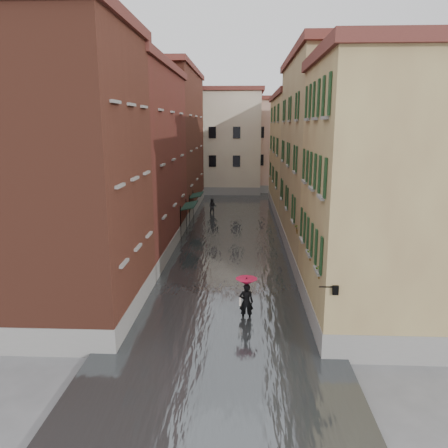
# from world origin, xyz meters

# --- Properties ---
(ground) EXTENTS (120.00, 120.00, 0.00)m
(ground) POSITION_xyz_m (0.00, 0.00, 0.00)
(ground) COLOR #5C5C5E
(ground) RESTS_ON ground
(floodwater) EXTENTS (10.00, 60.00, 0.20)m
(floodwater) POSITION_xyz_m (0.00, 13.00, 0.10)
(floodwater) COLOR #414548
(floodwater) RESTS_ON ground
(building_left_near) EXTENTS (6.00, 8.00, 13.00)m
(building_left_near) POSITION_xyz_m (-7.00, -2.00, 6.50)
(building_left_near) COLOR brown
(building_left_near) RESTS_ON ground
(building_left_mid) EXTENTS (6.00, 14.00, 12.50)m
(building_left_mid) POSITION_xyz_m (-7.00, 9.00, 6.25)
(building_left_mid) COLOR #5D211D
(building_left_mid) RESTS_ON ground
(building_left_far) EXTENTS (6.00, 16.00, 14.00)m
(building_left_far) POSITION_xyz_m (-7.00, 24.00, 7.00)
(building_left_far) COLOR brown
(building_left_far) RESTS_ON ground
(building_right_near) EXTENTS (6.00, 8.00, 11.50)m
(building_right_near) POSITION_xyz_m (7.00, -2.00, 5.75)
(building_right_near) COLOR olive
(building_right_near) RESTS_ON ground
(building_right_mid) EXTENTS (6.00, 14.00, 13.00)m
(building_right_mid) POSITION_xyz_m (7.00, 9.00, 6.50)
(building_right_mid) COLOR #97875C
(building_right_mid) RESTS_ON ground
(building_right_far) EXTENTS (6.00, 16.00, 11.50)m
(building_right_far) POSITION_xyz_m (7.00, 24.00, 5.75)
(building_right_far) COLOR olive
(building_right_far) RESTS_ON ground
(building_end_cream) EXTENTS (12.00, 9.00, 13.00)m
(building_end_cream) POSITION_xyz_m (-3.00, 38.00, 6.50)
(building_end_cream) COLOR beige
(building_end_cream) RESTS_ON ground
(building_end_pink) EXTENTS (10.00, 9.00, 12.00)m
(building_end_pink) POSITION_xyz_m (6.00, 40.00, 6.00)
(building_end_pink) COLOR tan
(building_end_pink) RESTS_ON ground
(awning_near) EXTENTS (1.09, 3.40, 2.80)m
(awning_near) POSITION_xyz_m (-3.48, 13.38, 2.48)
(awning_near) COLOR black
(awning_near) RESTS_ON ground
(awning_far) EXTENTS (1.09, 2.93, 2.80)m
(awning_far) POSITION_xyz_m (-3.49, 18.72, 2.46)
(awning_far) COLOR black
(awning_far) RESTS_ON ground
(wall_lantern) EXTENTS (0.71, 0.22, 0.35)m
(wall_lantern) POSITION_xyz_m (4.33, -6.00, 3.01)
(wall_lantern) COLOR black
(wall_lantern) RESTS_ON ground
(window_planters) EXTENTS (0.59, 8.22, 0.84)m
(window_planters) POSITION_xyz_m (4.12, -1.31, 3.51)
(window_planters) COLOR brown
(window_planters) RESTS_ON ground
(pedestrian_main) EXTENTS (1.02, 1.02, 2.06)m
(pedestrian_main) POSITION_xyz_m (1.11, -2.37, 1.27)
(pedestrian_main) COLOR black
(pedestrian_main) RESTS_ON ground
(pedestrian_far) EXTENTS (0.82, 0.65, 1.67)m
(pedestrian_far) POSITION_xyz_m (-2.19, 22.02, 0.84)
(pedestrian_far) COLOR black
(pedestrian_far) RESTS_ON ground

